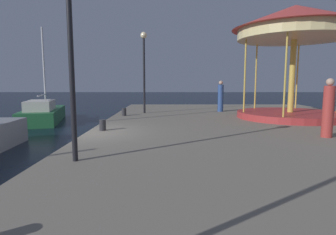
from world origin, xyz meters
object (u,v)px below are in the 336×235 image
object	(u,v)px
bollard_south	(104,125)
bollard_center	(125,112)
person_mid_promenade	(330,110)
person_far_corner	(222,97)
sailboat_green	(44,113)
lamp_post_mid_promenade	(71,33)
carousel	(296,34)
lamp_post_far_end	(145,59)

from	to	relation	value
bollard_south	bollard_center	xyz separation A→B (m)	(0.08, 4.53, 0.00)
person_mid_promenade	person_far_corner	xyz separation A→B (m)	(-1.99, 7.92, -0.03)
sailboat_green	bollard_center	bearing A→B (deg)	-29.12
bollard_center	lamp_post_mid_promenade	bearing A→B (deg)	-88.55
lamp_post_mid_promenade	bollard_center	world-z (taller)	lamp_post_mid_promenade
sailboat_green	person_mid_promenade	bearing A→B (deg)	-34.22
carousel	person_far_corner	world-z (taller)	carousel
bollard_center	person_far_corner	distance (m)	5.92
lamp_post_far_end	lamp_post_mid_promenade	bearing A→B (deg)	-94.42
carousel	lamp_post_mid_promenade	bearing A→B (deg)	-136.99
lamp_post_mid_promenade	lamp_post_far_end	bearing A→B (deg)	85.58
carousel	lamp_post_mid_promenade	world-z (taller)	carousel
carousel	person_far_corner	xyz separation A→B (m)	(-2.88, 3.09, -3.16)
person_mid_promenade	person_far_corner	bearing A→B (deg)	104.13
lamp_post_far_end	carousel	bearing A→B (deg)	-16.82
sailboat_green	bollard_south	xyz separation A→B (m)	(5.64, -7.72, 0.43)
bollard_south	person_mid_promenade	bearing A→B (deg)	-9.44
bollard_center	person_far_corner	size ratio (longest dim) A/B	0.22
carousel	lamp_post_far_end	xyz separation A→B (m)	(-7.38, 2.23, -0.95)
lamp_post_mid_promenade	bollard_south	world-z (taller)	lamp_post_mid_promenade
person_far_corner	bollard_center	bearing A→B (deg)	-158.78
carousel	bollard_south	distance (m)	9.93
bollard_south	bollard_center	size ratio (longest dim) A/B	1.00
carousel	bollard_south	world-z (taller)	carousel
bollard_center	sailboat_green	bearing A→B (deg)	150.88
bollard_south	bollard_center	distance (m)	4.53
lamp_post_mid_promenade	person_mid_promenade	bearing A→B (deg)	20.87
carousel	person_far_corner	bearing A→B (deg)	132.99
lamp_post_mid_promenade	person_mid_promenade	xyz separation A→B (m)	(7.26, 2.77, -1.93)
sailboat_green	lamp_post_mid_promenade	size ratio (longest dim) A/B	1.50
bollard_south	person_far_corner	world-z (taller)	person_far_corner
lamp_post_far_end	bollard_south	xyz separation A→B (m)	(-1.06, -5.80, -2.87)
lamp_post_mid_promenade	bollard_center	distance (m)	8.95
sailboat_green	lamp_post_mid_promenade	world-z (taller)	sailboat_green
sailboat_green	lamp_post_mid_promenade	bearing A→B (deg)	-63.16
carousel	lamp_post_mid_promenade	distance (m)	11.20
lamp_post_far_end	person_far_corner	distance (m)	5.09
lamp_post_mid_promenade	person_far_corner	distance (m)	12.07
sailboat_green	person_far_corner	size ratio (longest dim) A/B	3.36
sailboat_green	lamp_post_mid_promenade	xyz separation A→B (m)	(5.94, -11.74, 3.06)
person_mid_promenade	sailboat_green	bearing A→B (deg)	145.78
person_mid_promenade	lamp_post_mid_promenade	bearing A→B (deg)	-159.13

